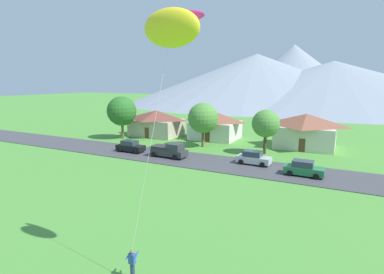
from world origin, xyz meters
The scene contains 15 objects.
road_strip centered at (0.00, 31.59, 0.04)m, with size 160.00×7.54×0.08m, color #424247.
mountain_far_west_ridge centered at (-28.35, 141.48, 11.45)m, with size 121.72×121.72×22.90m, color gray.
mountain_central_ridge centered at (4.92, 142.08, 9.39)m, with size 124.25×124.25×18.78m, color gray.
mountain_east_ridge centered at (-14.99, 163.28, 14.36)m, with size 75.24×75.24×28.72m, color gray.
house_leftmost centered at (5.18, 46.79, 2.77)m, with size 9.50×7.95×5.35m.
house_left_center centered at (-10.33, 47.03, 2.53)m, with size 8.60×7.66×4.89m.
house_right_center centered at (-21.58, 44.82, 2.53)m, with size 9.72×6.95×4.89m.
tree_near_left centered at (0.55, 39.38, 4.42)m, with size 3.95×3.95×6.42m.
tree_center centered at (-25.56, 39.64, 5.02)m, with size 5.30×5.30×7.68m.
tree_right_of_center centered at (-9.47, 39.79, 4.62)m, with size 4.80×4.80×7.03m.
parked_car_green_mid_west centered at (6.88, 30.99, 0.87)m, with size 4.22×2.12×1.68m.
parked_car_silver_mid_east centered at (0.65, 33.07, 0.87)m, with size 4.27×2.21×1.68m.
parked_car_black_east_end centered at (-17.46, 31.53, 0.87)m, with size 4.24×2.16×1.68m.
pickup_truck_charcoal_west_side centered at (-10.66, 31.38, 1.06)m, with size 5.27×2.48×1.99m.
kite_flyer_with_kite centered at (2.55, 9.80, 12.75)m, with size 3.53×2.53×13.93m.
Camera 1 is at (10.33, -3.37, 10.44)m, focal length 28.31 mm.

